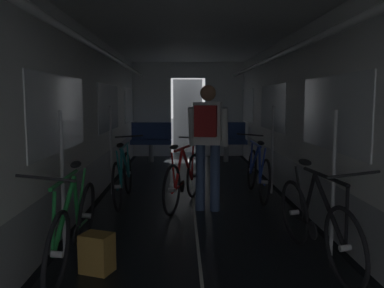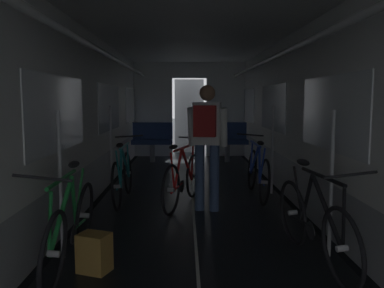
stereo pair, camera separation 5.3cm
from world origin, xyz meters
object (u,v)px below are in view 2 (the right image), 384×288
at_px(person_cyclist_aisle, 207,136).
at_px(bench_seat_far_left, 152,138).
at_px(bicycle_red_in_aisle, 183,179).
at_px(backpack_on_floor, 94,253).
at_px(bench_seat_far_right, 227,138).
at_px(bicycle_green, 71,226).
at_px(bicycle_teal, 123,176).
at_px(bicycle_black, 314,223).
at_px(bicycle_blue, 258,172).

bearing_deg(person_cyclist_aisle, bench_seat_far_left, 103.90).
bearing_deg(bicycle_red_in_aisle, backpack_on_floor, -109.07).
xyz_separation_m(bench_seat_far_right, bicycle_green, (-2.02, -6.21, -0.19)).
distance_m(bench_seat_far_right, backpack_on_floor, 6.56).
distance_m(bench_seat_far_right, person_cyclist_aisle, 4.45).
xyz_separation_m(bicycle_teal, person_cyclist_aisle, (1.20, -0.51, 0.63)).
bearing_deg(bench_seat_far_right, backpack_on_floor, -105.94).
bearing_deg(bench_seat_far_right, person_cyclist_aisle, -99.34).
bearing_deg(bench_seat_far_right, bicycle_teal, -116.50).
bearing_deg(bicycle_black, bicycle_teal, 132.44).
height_order(bench_seat_far_right, bicycle_red_in_aisle, bench_seat_far_right).
bearing_deg(bicycle_red_in_aisle, bench_seat_far_left, 100.51).
xyz_separation_m(bench_seat_far_right, bicycle_black, (0.17, -6.14, -0.18)).
distance_m(bicycle_blue, backpack_on_floor, 3.30).
bearing_deg(backpack_on_floor, bench_seat_far_right, 74.06).
bearing_deg(bicycle_green, bench_seat_far_right, 72.00).
height_order(bench_seat_far_left, bicycle_black, bench_seat_far_left).
bearing_deg(bicycle_black, bicycle_green, -178.17).
bearing_deg(person_cyclist_aisle, bicycle_black, -63.43).
relative_size(bicycle_green, person_cyclist_aisle, 1.00).
distance_m(bench_seat_far_right, bicycle_green, 6.53).
xyz_separation_m(bench_seat_far_right, backpack_on_floor, (-1.80, -6.29, -0.40)).
distance_m(bicycle_blue, bicycle_teal, 2.04).
distance_m(bicycle_teal, bicycle_red_in_aisle, 0.92).
height_order(bicycle_black, person_cyclist_aisle, person_cyclist_aisle).
xyz_separation_m(bicycle_black, bicycle_red_in_aisle, (-1.21, 2.04, 0.00)).
bearing_deg(bicycle_red_in_aisle, bicycle_black, -59.40).
relative_size(bicycle_blue, bicycle_green, 1.00).
xyz_separation_m(bench_seat_far_left, person_cyclist_aisle, (1.08, -4.37, 0.45)).
distance_m(bench_seat_far_right, bicycle_teal, 4.31).
distance_m(bench_seat_far_left, bicycle_red_in_aisle, 4.17).
height_order(bench_seat_far_right, person_cyclist_aisle, person_cyclist_aisle).
bearing_deg(bench_seat_far_left, bicycle_blue, -62.13).
relative_size(bicycle_black, bicycle_green, 1.00).
distance_m(bench_seat_far_right, bicycle_black, 6.15).
xyz_separation_m(bicycle_green, bicycle_red_in_aisle, (0.98, 2.11, 0.00)).
bearing_deg(bicycle_blue, bench_seat_far_left, 117.87).
relative_size(bench_seat_far_right, bicycle_black, 0.58).
xyz_separation_m(bicycle_blue, person_cyclist_aisle, (-0.82, -0.77, 0.63)).
bearing_deg(bicycle_blue, backpack_on_floor, -125.26).
bearing_deg(bicycle_teal, bench_seat_far_left, 88.18).
bearing_deg(bicycle_teal, bench_seat_far_right, 63.50).
relative_size(bench_seat_far_left, bicycle_green, 0.58).
bearing_deg(bench_seat_far_left, bicycle_teal, -91.82).
bearing_deg(bicycle_blue, person_cyclist_aisle, -137.03).
distance_m(bicycle_black, bicycle_green, 2.19).
relative_size(bicycle_teal, backpack_on_floor, 4.97).
distance_m(bicycle_blue, bicycle_red_in_aisle, 1.25).
bearing_deg(bicycle_teal, bicycle_green, -92.34).
xyz_separation_m(bicycle_black, bicycle_green, (-2.19, -0.07, -0.00)).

